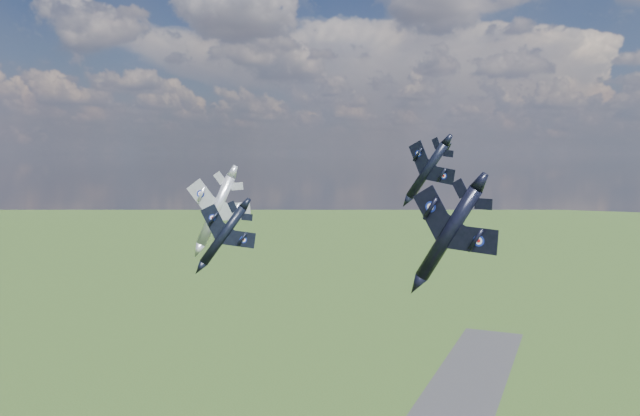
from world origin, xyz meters
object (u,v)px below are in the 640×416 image
at_px(jet_lead_navy, 223,235).
at_px(jet_left_silver, 216,210).
at_px(jet_right_navy, 448,234).
at_px(jet_high_navy, 427,171).

bearing_deg(jet_lead_navy, jet_left_silver, 102.29).
distance_m(jet_right_navy, jet_left_silver, 52.10).
relative_size(jet_right_navy, jet_left_silver, 0.81).
xyz_separation_m(jet_high_navy, jet_left_silver, (-29.18, -20.78, -6.13)).
xyz_separation_m(jet_lead_navy, jet_left_silver, (-9.14, 12.54, 1.98)).
xyz_separation_m(jet_lead_navy, jet_high_navy, (20.04, 33.32, 8.11)).
height_order(jet_right_navy, jet_high_navy, jet_high_navy).
bearing_deg(jet_left_silver, jet_lead_navy, -72.37).
height_order(jet_lead_navy, jet_high_navy, jet_high_navy).
distance_m(jet_lead_navy, jet_high_navy, 39.72).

